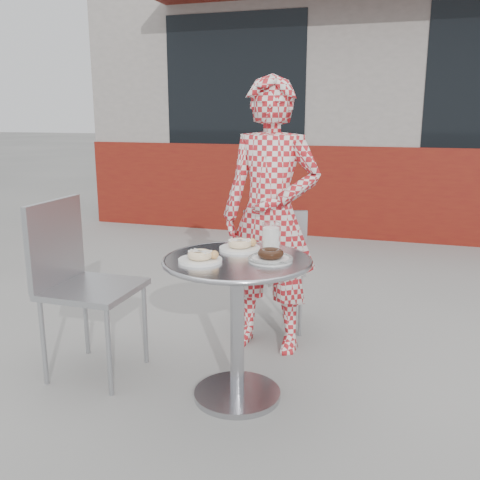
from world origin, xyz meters
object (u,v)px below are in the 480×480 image
(chair_far, at_px, (273,291))
(seated_person, at_px, (271,217))
(plate_checker, at_px, (271,257))
(plate_near, at_px, (201,257))
(milk_cup, at_px, (271,238))
(chair_left, at_px, (93,322))
(bistro_table, at_px, (237,294))
(plate_far, at_px, (240,246))

(chair_far, relative_size, seated_person, 0.51)
(plate_checker, bearing_deg, seated_person, 104.39)
(seated_person, distance_m, plate_near, 0.74)
(milk_cup, bearing_deg, plate_checker, -76.25)
(chair_far, xyz_separation_m, seated_person, (0.05, -0.28, 0.53))
(chair_far, xyz_separation_m, chair_left, (-0.74, -0.89, 0.04))
(bistro_table, height_order, plate_near, plate_near)
(plate_far, height_order, milk_cup, milk_cup)
(bistro_table, distance_m, milk_cup, 0.32)
(plate_near, distance_m, milk_cup, 0.38)
(milk_cup, bearing_deg, bistro_table, -120.75)
(chair_left, bearing_deg, bistro_table, -91.16)
(plate_checker, bearing_deg, chair_far, 102.95)
(plate_checker, distance_m, milk_cup, 0.19)
(chair_far, distance_m, chair_left, 1.16)
(bistro_table, distance_m, seated_person, 0.67)
(chair_left, bearing_deg, plate_checker, -90.19)
(plate_far, relative_size, plate_checker, 0.98)
(bistro_table, bearing_deg, seated_person, 90.30)
(plate_far, bearing_deg, plate_checker, -37.88)
(plate_far, xyz_separation_m, plate_checker, (0.19, -0.15, -0.00))
(seated_person, xyz_separation_m, milk_cup, (0.11, -0.44, -0.01))
(chair_left, height_order, plate_far, chair_left)
(seated_person, distance_m, milk_cup, 0.45)
(bistro_table, xyz_separation_m, chair_left, (-0.79, 0.02, -0.25))
(bistro_table, relative_size, chair_far, 0.88)
(chair_left, distance_m, milk_cup, 1.04)
(plate_checker, bearing_deg, chair_left, 179.81)
(plate_near, bearing_deg, chair_far, 85.06)
(seated_person, relative_size, plate_far, 7.78)
(seated_person, distance_m, plate_checker, 0.63)
(seated_person, distance_m, plate_far, 0.47)
(chair_left, relative_size, plate_far, 4.60)
(bistro_table, relative_size, chair_left, 0.76)
(bistro_table, xyz_separation_m, plate_near, (-0.14, -0.10, 0.19))
(chair_far, height_order, chair_left, chair_left)
(plate_near, height_order, plate_checker, same)
(bistro_table, xyz_separation_m, milk_cup, (0.11, 0.19, 0.23))
(seated_person, bearing_deg, chair_far, 104.38)
(chair_left, height_order, milk_cup, chair_left)
(plate_checker, xyz_separation_m, milk_cup, (-0.04, 0.17, 0.05))
(chair_far, xyz_separation_m, plate_near, (-0.09, -1.00, 0.47))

